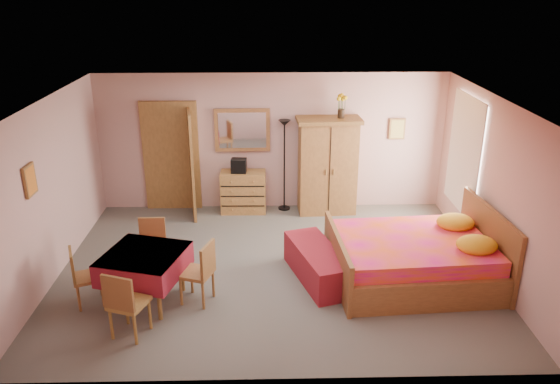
{
  "coord_description": "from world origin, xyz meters",
  "views": [
    {
      "loc": [
        -0.09,
        -7.41,
        4.17
      ],
      "look_at": [
        0.1,
        0.3,
        1.15
      ],
      "focal_mm": 35.0,
      "sensor_mm": 36.0,
      "label": 1
    }
  ],
  "objects_px": {
    "wardrobe": "(328,166)",
    "bed": "(414,247)",
    "wall_mirror": "(242,130)",
    "chair_west": "(88,276)",
    "chair_east": "(196,272)",
    "bench": "(317,264)",
    "chair_north": "(152,249)",
    "stereo": "(239,166)",
    "floor_lamp": "(284,166)",
    "chair_south": "(129,302)",
    "dining_table": "(146,277)",
    "chest_of_drawers": "(243,192)",
    "sunflower_vase": "(341,106)"
  },
  "relations": [
    {
      "from": "floor_lamp",
      "to": "dining_table",
      "type": "height_order",
      "value": "floor_lamp"
    },
    {
      "from": "wall_mirror",
      "to": "chair_south",
      "type": "xyz_separation_m",
      "value": [
        -1.26,
        -4.07,
        -1.09
      ]
    },
    {
      "from": "chest_of_drawers",
      "to": "bed",
      "type": "xyz_separation_m",
      "value": [
        2.58,
        -2.62,
        0.14
      ]
    },
    {
      "from": "wall_mirror",
      "to": "stereo",
      "type": "distance_m",
      "value": 0.66
    },
    {
      "from": "wall_mirror",
      "to": "bed",
      "type": "relative_size",
      "value": 0.44
    },
    {
      "from": "floor_lamp",
      "to": "wall_mirror",
      "type": "bearing_deg",
      "value": 171.92
    },
    {
      "from": "chair_south",
      "to": "chair_east",
      "type": "bearing_deg",
      "value": 64.84
    },
    {
      "from": "wardrobe",
      "to": "bed",
      "type": "relative_size",
      "value": 0.78
    },
    {
      "from": "stereo",
      "to": "wall_mirror",
      "type": "bearing_deg",
      "value": 72.42
    },
    {
      "from": "chair_north",
      "to": "chair_west",
      "type": "distance_m",
      "value": 1.04
    },
    {
      "from": "bed",
      "to": "sunflower_vase",
      "type": "bearing_deg",
      "value": 102.59
    },
    {
      "from": "stereo",
      "to": "bed",
      "type": "relative_size",
      "value": 0.12
    },
    {
      "from": "chair_west",
      "to": "chair_east",
      "type": "height_order",
      "value": "chair_east"
    },
    {
      "from": "sunflower_vase",
      "to": "bed",
      "type": "relative_size",
      "value": 0.19
    },
    {
      "from": "stereo",
      "to": "chair_south",
      "type": "xyz_separation_m",
      "value": [
        -1.19,
        -3.85,
        -0.47
      ]
    },
    {
      "from": "wall_mirror",
      "to": "chair_west",
      "type": "xyz_separation_m",
      "value": [
        -1.98,
        -3.36,
        -1.13
      ]
    },
    {
      "from": "stereo",
      "to": "floor_lamp",
      "type": "distance_m",
      "value": 0.86
    },
    {
      "from": "chair_south",
      "to": "sunflower_vase",
      "type": "bearing_deg",
      "value": 71.35
    },
    {
      "from": "bench",
      "to": "chair_north",
      "type": "distance_m",
      "value": 2.47
    },
    {
      "from": "chair_west",
      "to": "floor_lamp",
      "type": "bearing_deg",
      "value": 118.37
    },
    {
      "from": "chair_west",
      "to": "wall_mirror",
      "type": "bearing_deg",
      "value": 128.21
    },
    {
      "from": "wall_mirror",
      "to": "stereo",
      "type": "height_order",
      "value": "wall_mirror"
    },
    {
      "from": "chair_south",
      "to": "chair_east",
      "type": "xyz_separation_m",
      "value": [
        0.74,
        0.74,
        -0.01
      ]
    },
    {
      "from": "floor_lamp",
      "to": "chest_of_drawers",
      "type": "bearing_deg",
      "value": -172.76
    },
    {
      "from": "wall_mirror",
      "to": "bench",
      "type": "bearing_deg",
      "value": -67.87
    },
    {
      "from": "sunflower_vase",
      "to": "dining_table",
      "type": "height_order",
      "value": "sunflower_vase"
    },
    {
      "from": "floor_lamp",
      "to": "chair_east",
      "type": "relative_size",
      "value": 1.97
    },
    {
      "from": "chest_of_drawers",
      "to": "chair_west",
      "type": "distance_m",
      "value": 3.72
    },
    {
      "from": "wardrobe",
      "to": "bench",
      "type": "distance_m",
      "value": 2.65
    },
    {
      "from": "dining_table",
      "to": "chair_south",
      "type": "bearing_deg",
      "value": -93.56
    },
    {
      "from": "dining_table",
      "to": "stereo",
      "type": "bearing_deg",
      "value": 69.68
    },
    {
      "from": "wall_mirror",
      "to": "wardrobe",
      "type": "relative_size",
      "value": 0.56
    },
    {
      "from": "stereo",
      "to": "bench",
      "type": "bearing_deg",
      "value": -63.75
    },
    {
      "from": "bench",
      "to": "chair_west",
      "type": "bearing_deg",
      "value": -169.59
    },
    {
      "from": "floor_lamp",
      "to": "chair_west",
      "type": "relative_size",
      "value": 2.11
    },
    {
      "from": "stereo",
      "to": "chair_east",
      "type": "height_order",
      "value": "stereo"
    },
    {
      "from": "chest_of_drawers",
      "to": "floor_lamp",
      "type": "height_order",
      "value": "floor_lamp"
    },
    {
      "from": "dining_table",
      "to": "chair_north",
      "type": "distance_m",
      "value": 0.72
    },
    {
      "from": "chair_east",
      "to": "wardrobe",
      "type": "bearing_deg",
      "value": -15.2
    },
    {
      "from": "wardrobe",
      "to": "chair_north",
      "type": "distance_m",
      "value": 3.73
    },
    {
      "from": "wall_mirror",
      "to": "bed",
      "type": "xyz_separation_m",
      "value": [
        2.58,
        -2.83,
        -1.01
      ]
    },
    {
      "from": "chair_west",
      "to": "bench",
      "type": "bearing_deg",
      "value": 79.22
    },
    {
      "from": "chair_south",
      "to": "wall_mirror",
      "type": "bearing_deg",
      "value": 92.65
    },
    {
      "from": "chair_east",
      "to": "chest_of_drawers",
      "type": "bearing_deg",
      "value": 9.59
    },
    {
      "from": "chest_of_drawers",
      "to": "wardrobe",
      "type": "bearing_deg",
      "value": -0.25
    },
    {
      "from": "dining_table",
      "to": "chair_west",
      "type": "distance_m",
      "value": 0.77
    },
    {
      "from": "stereo",
      "to": "bench",
      "type": "height_order",
      "value": "stereo"
    },
    {
      "from": "stereo",
      "to": "chest_of_drawers",
      "type": "bearing_deg",
      "value": 11.35
    },
    {
      "from": "sunflower_vase",
      "to": "chair_west",
      "type": "xyz_separation_m",
      "value": [
        -3.78,
        -3.13,
        -1.63
      ]
    },
    {
      "from": "sunflower_vase",
      "to": "chair_south",
      "type": "distance_m",
      "value": 5.16
    }
  ]
}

